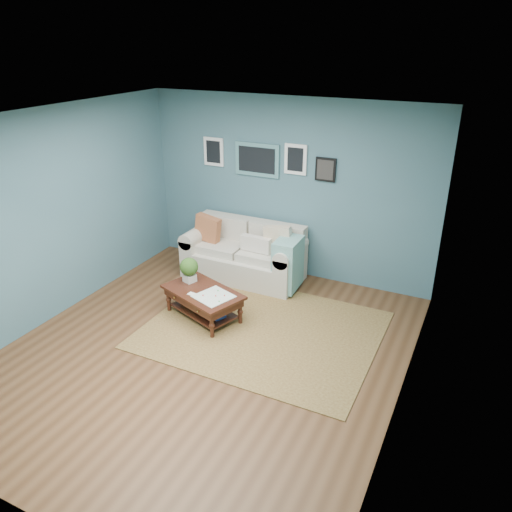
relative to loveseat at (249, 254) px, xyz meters
The scene contains 4 objects.
room_shell 2.23m from the loveseat, 78.21° to the right, with size 5.00×5.02×2.70m.
area_rug 1.58m from the loveseat, 56.98° to the right, with size 2.87×2.30×0.01m, color #563A18.
loveseat is the anchor object (origin of this frame).
coffee_table 1.32m from the loveseat, 92.49° to the right, with size 1.21×0.94×0.74m.
Camera 1 is at (2.73, -4.21, 3.49)m, focal length 35.00 mm.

